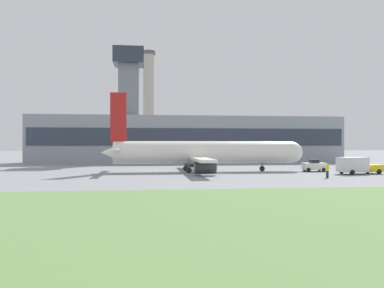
# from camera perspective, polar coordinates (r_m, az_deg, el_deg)

# --- Properties ---
(ground_plane) EXTENTS (400.00, 400.00, 0.00)m
(ground_plane) POSITION_cam_1_polar(r_m,az_deg,el_deg) (51.40, 3.43, -4.53)
(ground_plane) COLOR gray
(grass_strip) EXTENTS (240.00, 37.00, 0.06)m
(grass_strip) POSITION_cam_1_polar(r_m,az_deg,el_deg) (17.01, 25.89, -13.47)
(grass_strip) COLOR #668E4C
(grass_strip) RESTS_ON ground_plane
(terminal_building) EXTENTS (68.58, 11.40, 25.29)m
(terminal_building) POSITION_cam_1_polar(r_m,az_deg,el_deg) (84.77, -1.15, 1.09)
(terminal_building) COLOR #8C939E
(terminal_building) RESTS_ON ground_plane
(smokestack_left) EXTENTS (3.85, 3.85, 31.65)m
(smokestack_left) POSITION_cam_1_polar(r_m,az_deg,el_deg) (111.98, -6.60, 6.05)
(smokestack_left) COLOR #B2A899
(smokestack_left) RESTS_ON ground_plane
(airplane) EXTENTS (29.76, 23.81, 11.42)m
(airplane) POSITION_cam_1_polar(r_m,az_deg,el_deg) (54.68, 1.54, -1.35)
(airplane) COLOR white
(airplane) RESTS_ON ground_plane
(pushback_tug) EXTENTS (3.39, 2.79, 1.77)m
(pushback_tug) POSITION_cam_1_polar(r_m,az_deg,el_deg) (58.33, 18.11, -3.22)
(pushback_tug) COLOR white
(pushback_tug) RESTS_ON ground_plane
(baggage_truck) EXTENTS (6.39, 3.49, 2.27)m
(baggage_truck) POSITION_cam_1_polar(r_m,az_deg,el_deg) (55.20, 23.85, -3.04)
(baggage_truck) COLOR yellow
(baggage_truck) RESTS_ON ground_plane
(ground_crew_person) EXTENTS (0.40, 0.40, 1.75)m
(ground_crew_person) POSITION_cam_1_polar(r_m,az_deg,el_deg) (47.52, 19.92, -3.81)
(ground_crew_person) COLOR #23283D
(ground_crew_person) RESTS_ON ground_plane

